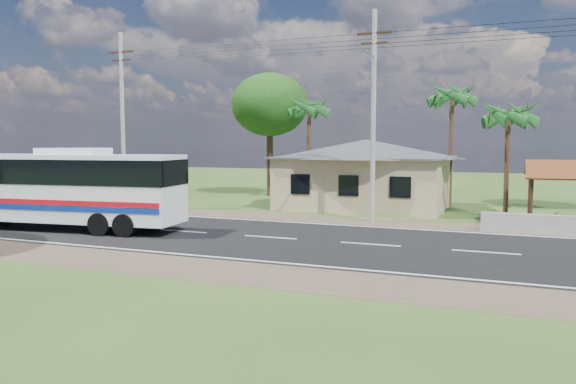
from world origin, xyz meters
The scene contains 11 objects.
ground centered at (0.00, 0.00, 0.00)m, with size 120.00×120.00×0.00m, color #284418.
road centered at (0.00, 0.00, 0.01)m, with size 120.00×16.00×0.03m.
house centered at (1.00, 13.00, 2.64)m, with size 12.40×10.00×5.00m.
concrete_barrier centered at (12.00, 5.60, 0.45)m, with size 7.00×0.30×0.90m, color #9E9E99.
utility_poles centered at (2.67, 6.49, 5.77)m, with size 32.80×2.22×11.00m.
palm_near centered at (9.50, 11.00, 5.71)m, with size 2.80×2.80×6.70m.
palm_mid centered at (6.00, 15.50, 7.16)m, with size 2.80×2.80×8.20m.
palm_far centered at (-4.00, 16.00, 6.68)m, with size 2.80×2.80×7.70m.
tree_behind_house centered at (-8.00, 18.00, 7.12)m, with size 6.00×6.00×9.61m.
coach_bus centered at (-10.58, -1.65, 2.25)m, with size 12.92×4.19×3.94m.
motorcycle centered at (11.30, 6.17, 0.50)m, with size 0.66×1.89×0.99m, color black.
Camera 1 is at (9.93, -22.42, 4.20)m, focal length 35.00 mm.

